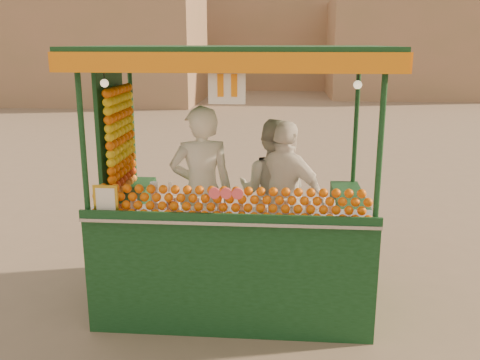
# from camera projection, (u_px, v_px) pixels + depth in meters

# --- Properties ---
(ground) EXTENTS (90.00, 90.00, 0.00)m
(ground) POSITION_uv_depth(u_px,v_px,m) (271.00, 298.00, 6.02)
(ground) COLOR #6F5F4F
(ground) RESTS_ON ground
(building_left) EXTENTS (10.00, 6.00, 6.00)m
(building_left) POSITION_uv_depth(u_px,v_px,m) (95.00, 39.00, 25.26)
(building_left) COLOR #9D7359
(building_left) RESTS_ON ground
(building_right) EXTENTS (9.00, 6.00, 5.00)m
(building_right) POSITION_uv_depth(u_px,v_px,m) (415.00, 49.00, 27.97)
(building_right) COLOR #9D7359
(building_right) RESTS_ON ground
(building_center) EXTENTS (14.00, 7.00, 7.00)m
(building_center) POSITION_uv_depth(u_px,v_px,m) (253.00, 32.00, 34.22)
(building_center) COLOR #9D7359
(building_center) RESTS_ON ground
(juice_cart) EXTENTS (3.08, 1.99, 2.80)m
(juice_cart) POSITION_uv_depth(u_px,v_px,m) (228.00, 226.00, 5.66)
(juice_cart) COLOR #0D3313
(juice_cart) RESTS_ON ground
(vendor_left) EXTENTS (0.77, 0.59, 1.87)m
(vendor_left) POSITION_uv_depth(u_px,v_px,m) (202.00, 191.00, 5.72)
(vendor_left) COLOR white
(vendor_left) RESTS_ON ground
(vendor_middle) EXTENTS (0.95, 0.83, 1.68)m
(vendor_middle) POSITION_uv_depth(u_px,v_px,m) (272.00, 192.00, 6.04)
(vendor_middle) COLOR beige
(vendor_middle) RESTS_ON ground
(vendor_right) EXTENTS (1.07, 0.84, 1.70)m
(vendor_right) POSITION_uv_depth(u_px,v_px,m) (285.00, 197.00, 5.80)
(vendor_right) COLOR white
(vendor_right) RESTS_ON ground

